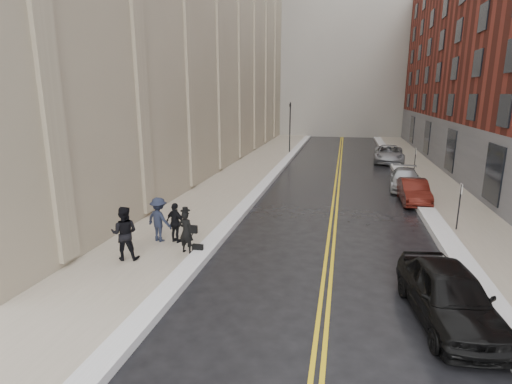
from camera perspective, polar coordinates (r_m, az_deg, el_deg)
The scene contains 18 objects.
ground at distance 12.32m, azimuth -2.49°, elevation -15.38°, with size 160.00×160.00×0.00m, color black.
sidewalk_left at distance 28.01m, azimuth -2.98°, elevation 1.60°, with size 4.00×64.00×0.15m, color gray.
sidewalk_right at distance 27.73m, azimuth 25.02°, elevation 0.18°, with size 3.00×64.00×0.15m, color gray.
lane_stripe_a at distance 27.05m, azimuth 11.22°, elevation 0.76°, with size 0.12×64.00×0.01m, color gold.
lane_stripe_b at distance 27.05m, azimuth 11.73°, elevation 0.73°, with size 0.12×64.00×0.01m, color gold.
snow_ridge_left at distance 27.49m, azimuth 1.65°, elevation 1.50°, with size 0.70×60.80×0.26m, color white.
snow_ridge_right at distance 27.36m, azimuth 21.26°, elevation 0.53°, with size 0.85×60.80×0.30m, color white.
traffic_signal at distance 40.84m, azimuth 4.88°, elevation 9.70°, with size 0.18×0.15×5.20m.
parking_sign_near at distance 19.62m, azimuth 27.06°, elevation -1.42°, with size 0.06×0.35×2.23m.
parking_sign_far at distance 31.15m, azimuth 21.77°, elevation 4.27°, with size 0.06×0.35×2.23m.
car_black at distance 12.19m, azimuth 25.84°, elevation -13.07°, with size 1.84×4.58×1.56m, color black.
car_maroon at distance 24.20m, azimuth 21.60°, elevation 0.09°, with size 1.40×4.01×1.32m, color #42110B.
car_silver_near at distance 27.53m, azimuth 20.53°, elevation 1.73°, with size 1.81×4.45×1.29m, color #9B9EA2.
car_silver_far at distance 37.93m, azimuth 18.44°, elevation 5.18°, with size 2.50×5.42×1.51m, color #96989D.
pedestrian_main at distance 15.27m, azimuth -9.95°, elevation -5.63°, with size 0.60×0.40×1.65m, color black.
pedestrian_a at distance 15.18m, azimuth -18.28°, elevation -5.60°, with size 0.96×0.75×1.98m, color black.
pedestrian_b at distance 16.67m, azimuth -13.68°, elevation -3.83°, with size 1.18×0.68×1.83m, color #1C2132.
pedestrian_c at distance 16.41m, azimuth -11.40°, elevation -4.33°, with size 0.96×0.40×1.64m, color black.
Camera 1 is at (2.82, -10.37, 6.02)m, focal length 28.00 mm.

